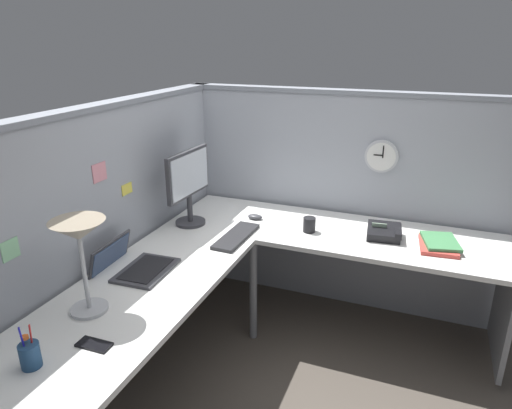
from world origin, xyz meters
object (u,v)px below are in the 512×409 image
desk_lamp_dome (79,238)px  coffee_mug (309,225)px  wall_clock (381,156)px  monitor (189,182)px  pen_cup (30,355)px  office_phone (385,233)px  laptop (130,265)px  book_stack (439,244)px  cell_phone (94,345)px  keyboard (236,236)px  computer_mouse (255,217)px

desk_lamp_dome → coffee_mug: (1.24, -0.71, -0.32)m
wall_clock → monitor: bearing=117.2°
pen_cup → office_phone: bearing=-33.3°
monitor → coffee_mug: size_ratio=5.21×
laptop → book_stack: laptop is taller
cell_phone → wall_clock: wall_clock is taller
laptop → desk_lamp_dome: size_ratio=0.89×
pen_cup → coffee_mug: (1.63, -0.65, -0.00)m
monitor → book_stack: size_ratio=1.60×
keyboard → cell_phone: 1.19m
pen_cup → desk_lamp_dome: bearing=8.0°
computer_mouse → keyboard: bearing=-179.3°
laptop → book_stack: size_ratio=1.27×
office_phone → keyboard: bearing=111.1°
book_stack → office_phone: bearing=87.2°
cell_phone → office_phone: office_phone is taller
laptop → coffee_mug: bearing=-42.5°
cell_phone → book_stack: (1.50, -1.30, 0.02)m
computer_mouse → book_stack: 1.19m
computer_mouse → monitor: bearing=121.7°
keyboard → coffee_mug: (0.26, -0.40, 0.04)m
book_stack → pen_cup: bearing=139.6°
keyboard → pen_cup: bearing=171.1°
computer_mouse → office_phone: bearing=-90.0°
desk_lamp_dome → coffee_mug: 1.46m
computer_mouse → wall_clock: 0.94m
monitor → computer_mouse: (0.23, -0.37, -0.28)m
laptop → keyboard: size_ratio=0.92×
computer_mouse → office_phone: office_phone is taller
pen_cup → laptop: bearing=8.5°
keyboard → office_phone: bearing=-67.3°
keyboard → wall_clock: bearing=-46.3°
computer_mouse → cell_phone: computer_mouse is taller
cell_phone → pen_cup: bearing=142.4°
monitor → wall_clock: 1.29m
book_stack → coffee_mug: bearing=94.2°
pen_cup → wall_clock: (2.06, -1.02, 0.38)m
laptop → office_phone: size_ratio=1.77×
keyboard → cell_phone: (-1.18, 0.12, -0.01)m
book_stack → computer_mouse: bearing=89.2°
computer_mouse → coffee_mug: 0.41m
monitor → pen_cup: (-1.47, -0.13, -0.24)m
pen_cup → wall_clock: 2.33m
keyboard → book_stack: bearing=-73.4°
computer_mouse → desk_lamp_dome: 1.39m
monitor → pen_cup: monitor is taller
keyboard → laptop: bearing=148.9°
keyboard → computer_mouse: (0.33, 0.00, 0.01)m
coffee_mug → monitor: bearing=101.5°
desk_lamp_dome → wall_clock: wall_clock is taller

